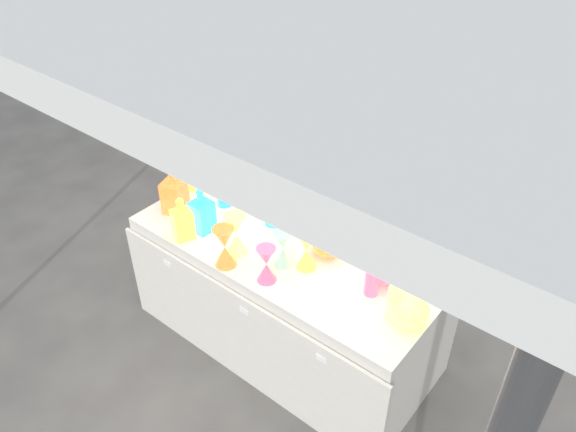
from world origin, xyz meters
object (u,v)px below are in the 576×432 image
Objects in this scene: cardboard_box_closed at (426,189)px; hourglass_0 at (225,247)px; display_table at (287,295)px; decanter_0 at (182,218)px; bottle_0 at (221,148)px; lampshade_0 at (301,197)px.

hourglass_0 is (-0.16, -2.12, 0.65)m from cardboard_box_closed.
hourglass_0 reaches higher than display_table.
bottle_0 is at bearing 139.76° from decanter_0.
lampshade_0 is at bearing 114.20° from display_table.
decanter_0 is 1.11× the size of hourglass_0.
cardboard_box_closed is 2.47× the size of lampshade_0.
cardboard_box_closed is 1.75× the size of bottle_0.
lampshade_0 is (-0.13, 0.29, 0.50)m from display_table.
lampshade_0 is at bearing 79.88° from decanter_0.
cardboard_box_closed is at bearing 85.53° from lampshade_0.
decanter_0 is at bearing -62.69° from bottle_0.
lampshade_0 reaches higher than hourglass_0.
bottle_0 is 1.43× the size of hourglass_0.
lampshade_0 reaches higher than display_table.
bottle_0 is 1.28× the size of decanter_0.
hourglass_0 is 0.99× the size of lampshade_0.
display_table is at bearing 53.22° from decanter_0.
bottle_0 is 0.75m from decanter_0.
hourglass_0 is (-0.16, -0.33, 0.49)m from display_table.
bottle_0 is at bearing 135.38° from hourglass_0.
decanter_0 is 1.10× the size of lampshade_0.
display_table is at bearing -65.14° from lampshade_0.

